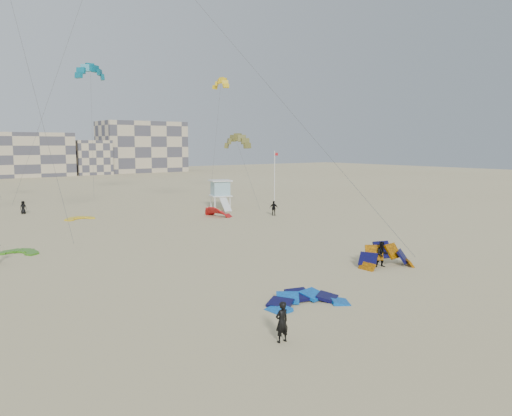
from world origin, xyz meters
TOP-DOWN VIEW (x-y plane):
  - ground at (0.00, 0.00)m, footprint 320.00×320.00m
  - kite_ground_blue at (1.54, 0.11)m, footprint 5.37×5.54m
  - kite_ground_orange at (11.93, 2.94)m, footprint 5.34×5.26m
  - kite_ground_green at (-8.50, 23.56)m, footprint 4.24×4.26m
  - kite_ground_red_far at (15.75, 31.91)m, footprint 4.63×4.53m
  - kite_ground_yellow at (1.28, 39.61)m, footprint 3.41×3.56m
  - kitesurfer_main at (-2.96, -3.24)m, footprint 0.69×0.46m
  - kitesurfer_b at (11.64, 3.12)m, footprint 1.13×1.05m
  - kitesurfer_d at (21.74, 28.31)m, footprint 1.05×1.11m
  - kitesurfer_e at (-3.01, 48.54)m, footprint 0.88×0.63m
  - kitesurfer_f at (30.42, 55.95)m, footprint 0.61×1.56m
  - kite_fly_olive at (20.91, 35.16)m, footprint 4.78×10.26m
  - kite_fly_yellow at (28.33, 50.67)m, footprint 3.67×4.57m
  - kite_fly_teal_b at (9.38, 57.68)m, footprint 4.66×6.47m
  - lifeguard_tower_near at (20.03, 37.98)m, footprint 3.50×5.81m
  - flagpole at (27.32, 35.17)m, footprint 0.65×0.10m
  - condo_mid at (10.00, 130.00)m, footprint 32.00×16.00m
  - condo_east at (50.00, 132.00)m, footprint 26.00×14.00m
  - condo_fill_right at (32.00, 128.00)m, footprint 10.00×10.00m

SIDE VIEW (x-z plane):
  - ground at x=0.00m, z-range 0.00..0.00m
  - kite_ground_blue at x=1.54m, z-range -0.87..0.87m
  - kite_ground_orange at x=11.93m, z-range -2.12..2.12m
  - kite_ground_green at x=-8.50m, z-range -0.29..0.29m
  - kite_ground_red_far at x=15.75m, z-range -1.81..1.81m
  - kite_ground_yellow at x=1.28m, z-range -0.28..0.28m
  - kitesurfer_f at x=30.42m, z-range 0.00..1.65m
  - kitesurfer_e at x=-3.01m, z-range 0.00..1.68m
  - kitesurfer_d at x=21.74m, z-range 0.00..1.84m
  - kitesurfer_b at x=11.64m, z-range 0.00..1.86m
  - kitesurfer_main at x=-2.96m, z-range 0.00..1.88m
  - lifeguard_tower_near at x=20.03m, z-range -0.02..3.94m
  - flagpole at x=27.32m, z-range 0.20..8.14m
  - condo_fill_right at x=32.00m, z-range 0.00..10.00m
  - condo_mid at x=10.00m, z-range 0.00..12.00m
  - condo_east at x=50.00m, z-range 0.00..16.00m
  - kite_fly_olive at x=20.91m, z-range 4.38..13.67m
  - kite_fly_yellow at x=28.33m, z-range 9.17..27.92m
  - kite_fly_teal_b at x=9.38m, z-range 9.58..29.52m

